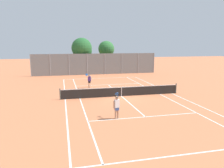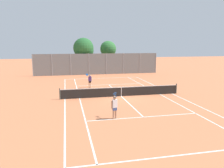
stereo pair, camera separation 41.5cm
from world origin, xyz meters
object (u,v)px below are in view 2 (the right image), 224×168
Objects in this scene: player_far_left at (90,80)px; tennis_net at (121,91)px; tree_behind_left at (84,49)px; loose_tennis_ball_3 at (142,89)px; player_near_side at (115,106)px; loose_tennis_ball_2 at (88,86)px; loose_tennis_ball_1 at (134,79)px; tree_behind_right at (108,49)px.

tennis_net is at bearing -61.98° from player_far_left.
tree_behind_left is (0.53, 13.10, 3.37)m from player_far_left.
player_far_left is 13.53m from tree_behind_left.
loose_tennis_ball_3 is (5.68, -2.23, -0.89)m from player_far_left.
loose_tennis_ball_2 is (-0.68, 12.11, -0.89)m from player_near_side.
loose_tennis_ball_1 is 0.01× the size of tree_behind_right.
tree_behind_left reaches higher than player_far_left.
tree_behind_right is (2.51, 19.85, 3.61)m from tennis_net.
tree_behind_right is at bearing 80.01° from player_near_side.
loose_tennis_ball_3 is at bearing -71.43° from tree_behind_left.
loose_tennis_ball_3 is at bearing -88.08° from tree_behind_right.
loose_tennis_ball_1 is at bearing -51.09° from tree_behind_left.
player_far_left reaches higher than tennis_net.
loose_tennis_ball_1 is at bearing 67.73° from player_near_side.
loose_tennis_ball_1 is at bearing 78.78° from loose_tennis_ball_3.
tree_behind_left is at bearing 87.66° from player_far_left.
loose_tennis_ball_2 and loose_tennis_ball_3 have the same top height.
player_near_side is 10.38m from loose_tennis_ball_3.
player_near_side is at bearing -90.08° from tree_behind_left.
player_near_side is at bearing -108.40° from tennis_net.
tree_behind_left is 1.09× the size of tree_behind_right.
player_far_left is (-2.60, 4.88, 0.42)m from tennis_net.
tennis_net is 10.83m from loose_tennis_ball_1.
player_far_left reaches higher than loose_tennis_ball_1.
tree_behind_right is at bearing 82.79° from tennis_net.
tree_behind_left is (0.03, 24.27, 3.37)m from player_near_side.
tree_behind_right reaches higher than tennis_net.
player_near_side is 17.45m from loose_tennis_ball_1.
loose_tennis_ball_3 is 16.72m from tree_behind_left.
tree_behind_right is (-2.00, 10.02, 4.08)m from loose_tennis_ball_1.
tree_behind_left is 4.95m from tree_behind_right.
loose_tennis_ball_2 is at bearing -93.34° from tree_behind_left.
tennis_net is 2.11× the size of tree_behind_right.
loose_tennis_ball_2 is 6.66m from loose_tennis_ball_3.
loose_tennis_ball_2 is (-2.77, 5.81, -0.48)m from tennis_net.
loose_tennis_ball_2 is 12.91m from tree_behind_left.
tree_behind_left is at bearing 89.92° from player_near_side.
loose_tennis_ball_3 is (3.09, 2.65, -0.48)m from tennis_net.
player_far_left is 0.29× the size of tree_behind_left.
player_far_left is 8.71m from loose_tennis_ball_1.
loose_tennis_ball_3 is (5.86, -3.16, 0.00)m from loose_tennis_ball_2.
player_near_side reaches higher than loose_tennis_ball_2.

